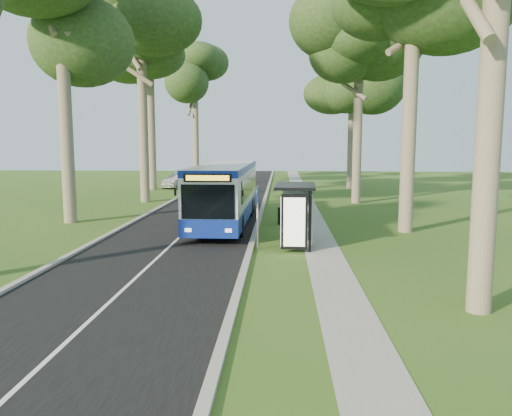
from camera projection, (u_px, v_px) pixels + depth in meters
The scene contains 17 objects.
ground at pixel (248, 257), 19.47m from camera, with size 120.00×120.00×0.00m, color #33571B.
road at pixel (201, 218), 29.54m from camera, with size 7.00×100.00×0.02m, color black.
kerb_east at pixel (259, 218), 29.36m from camera, with size 0.25×100.00×0.12m, color #9E9B93.
kerb_west at pixel (142, 217), 29.71m from camera, with size 0.25×100.00×0.12m, color #9E9B93.
centre_line at pixel (201, 218), 29.54m from camera, with size 0.12×100.00×0.01m, color white.
footpath at pixel (311, 219), 29.22m from camera, with size 1.50×100.00×0.02m, color gray.
bus at pixel (225, 193), 27.27m from camera, with size 2.71×12.35×3.27m.
bus_stop_sign at pixel (258, 211), 20.62m from camera, with size 0.09×0.37×2.66m.
bus_shelter at pixel (299, 204), 20.96m from camera, with size 1.82×3.17×2.66m.
litter_bin at pixel (282, 216), 27.23m from camera, with size 0.53×0.53×0.93m.
car_white at pixel (180, 179), 49.50m from camera, with size 1.94×4.82×1.64m, color silver.
car_silver at pixel (181, 180), 49.39m from camera, with size 1.58×4.54×1.50m, color #A1A4A9.
tree_west_c at pixel (141, 40), 36.20m from camera, with size 5.20×5.20×16.03m.
tree_west_d at pixel (149, 46), 46.02m from camera, with size 5.20×5.20×17.96m.
tree_west_e at pixel (195, 87), 56.13m from camera, with size 5.20×5.20×14.47m.
tree_east_c at pixel (359, 58), 35.59m from camera, with size 5.20×5.20×14.09m.
tree_east_d at pixel (353, 66), 47.26m from camera, with size 5.20×5.20×15.79m.
Camera 1 is at (1.26, -19.01, 4.43)m, focal length 35.00 mm.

